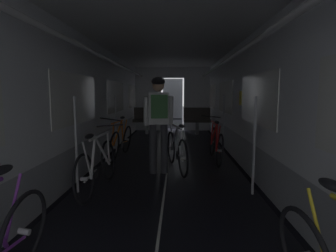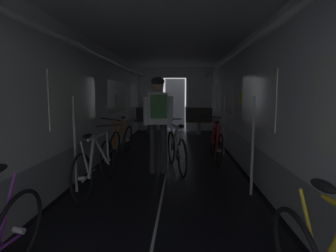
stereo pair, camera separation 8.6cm
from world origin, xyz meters
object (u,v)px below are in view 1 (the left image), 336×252
bench_seat_far_left (147,118)px  person_cyclist_aisle (159,114)px  bench_seat_far_right (197,118)px  bicycle_white (98,165)px  bicycle_silver_in_aisle (177,150)px  bicycle_orange (121,141)px  bicycle_red (216,143)px

bench_seat_far_left → person_cyclist_aisle: 5.06m
bench_seat_far_right → bicycle_white: bearing=-107.8°
bicycle_white → bench_seat_far_left: bearing=89.1°
bicycle_white → bicycle_silver_in_aisle: (1.17, 1.18, 0.00)m
person_cyclist_aisle → bicycle_silver_in_aisle: size_ratio=1.04×
bench_seat_far_left → person_cyclist_aisle: (0.76, -4.98, 0.50)m
bench_seat_far_left → bicycle_orange: bearing=-92.8°
bicycle_orange → person_cyclist_aisle: person_cyclist_aisle is taller
bench_seat_far_left → bicycle_silver_in_aisle: 4.84m
bicycle_orange → bicycle_white: bearing=-87.5°
bicycle_silver_in_aisle → bicycle_orange: bearing=142.5°
bicycle_white → bicycle_silver_in_aisle: bicycle_white is taller
bench_seat_far_right → person_cyclist_aisle: size_ratio=0.57×
bench_seat_far_right → bicycle_red: bench_seat_far_right is taller
bench_seat_far_left → bicycle_silver_in_aisle: bench_seat_far_left is taller
bicycle_red → bicycle_silver_in_aisle: bicycle_red is taller
person_cyclist_aisle → bicycle_silver_in_aisle: bearing=39.6°
person_cyclist_aisle → bicycle_silver_in_aisle: 0.80m
bench_seat_far_left → bicycle_red: (1.91, -4.02, -0.19)m
bicycle_orange → bicycle_silver_in_aisle: bicycle_orange is taller
bench_seat_far_right → bench_seat_far_left: bearing=180.0°
bicycle_orange → bicycle_red: bicycle_orange is taller
bench_seat_far_left → bicycle_red: 4.46m
bench_seat_far_left → bicycle_red: bench_seat_far_left is taller
bicycle_red → bicycle_silver_in_aisle: size_ratio=1.02×
bicycle_red → bench_seat_far_right: bearing=91.6°
bicycle_red → person_cyclist_aisle: (-1.16, -0.96, 0.69)m
bicycle_white → bicycle_red: bearing=43.1°
person_cyclist_aisle → bicycle_silver_in_aisle: person_cyclist_aisle is taller
bench_seat_far_right → bicycle_silver_in_aisle: 4.77m
bicycle_orange → bicycle_silver_in_aisle: (1.26, -0.97, 0.00)m
bicycle_silver_in_aisle → bicycle_white: bearing=-134.6°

